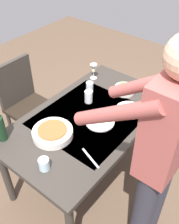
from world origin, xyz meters
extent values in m
plane|color=brown|center=(0.00, 0.00, 0.00)|extent=(6.00, 6.00, 0.00)
cube|color=#332D28|center=(0.00, 0.00, 0.70)|extent=(1.44, 0.85, 0.04)
cube|color=beige|center=(0.00, 0.00, 0.72)|extent=(0.79, 0.72, 0.00)
cylinder|color=#332D28|center=(-0.65, -0.35, 0.34)|extent=(0.06, 0.06, 0.68)
cylinder|color=#332D28|center=(0.65, -0.35, 0.34)|extent=(0.06, 0.06, 0.68)
cylinder|color=#332D28|center=(-0.65, 0.35, 0.34)|extent=(0.06, 0.06, 0.68)
cube|color=black|center=(0.03, -0.72, 0.45)|extent=(0.40, 0.40, 0.04)
cube|color=#332D28|center=(0.03, -0.90, 0.70)|extent=(0.40, 0.04, 0.45)
cylinder|color=#332D28|center=(-0.14, -0.89, 0.23)|extent=(0.04, 0.04, 0.43)
cylinder|color=#332D28|center=(0.20, -0.89, 0.23)|extent=(0.04, 0.04, 0.43)
cylinder|color=#332D28|center=(-0.14, -0.55, 0.23)|extent=(0.04, 0.04, 0.43)
cylinder|color=#332D28|center=(0.20, -0.55, 0.23)|extent=(0.04, 0.04, 0.43)
cylinder|color=#2D2D38|center=(0.31, 0.70, 0.44)|extent=(0.14, 0.14, 0.88)
cylinder|color=#2D2D38|center=(0.11, 0.70, 0.44)|extent=(0.14, 0.14, 0.88)
cube|color=#9E4C47|center=(0.21, 0.70, 1.18)|extent=(0.36, 0.20, 0.60)
cylinder|color=#9E4C47|center=(0.38, 0.47, 1.25)|extent=(0.08, 0.52, 0.40)
cylinder|color=#9E4C47|center=(0.04, 0.47, 1.25)|extent=(0.08, 0.52, 0.40)
cylinder|color=black|center=(0.59, -0.34, 0.82)|extent=(0.07, 0.07, 0.20)
cylinder|color=white|center=(-0.47, -0.33, 0.72)|extent=(0.06, 0.06, 0.01)
cylinder|color=white|center=(-0.47, -0.33, 0.76)|extent=(0.01, 0.01, 0.07)
cone|color=white|center=(-0.47, -0.33, 0.83)|extent=(0.07, 0.07, 0.07)
cylinder|color=beige|center=(-0.47, -0.33, 0.81)|extent=(0.03, 0.03, 0.03)
cylinder|color=white|center=(-0.58, 0.30, 0.72)|extent=(0.06, 0.06, 0.01)
cylinder|color=white|center=(-0.58, 0.30, 0.76)|extent=(0.01, 0.01, 0.07)
cone|color=white|center=(-0.58, 0.30, 0.83)|extent=(0.07, 0.07, 0.07)
cylinder|color=maroon|center=(-0.58, 0.30, 0.81)|extent=(0.03, 0.03, 0.03)
cylinder|color=silver|center=(-0.28, -0.22, 0.77)|extent=(0.06, 0.06, 0.09)
cylinder|color=silver|center=(0.58, 0.09, 0.76)|extent=(0.07, 0.07, 0.09)
cylinder|color=silver|center=(-0.15, -0.13, 0.78)|extent=(0.07, 0.07, 0.11)
cylinder|color=silver|center=(0.34, -0.08, 0.75)|extent=(0.30, 0.30, 0.05)
cylinder|color=#C6562D|center=(0.34, -0.08, 0.77)|extent=(0.22, 0.22, 0.03)
cylinder|color=silver|center=(-0.46, 0.03, 0.75)|extent=(0.18, 0.18, 0.05)
cylinder|color=#4C843D|center=(-0.46, 0.03, 0.77)|extent=(0.13, 0.13, 0.03)
cylinder|color=silver|center=(0.00, 0.10, 0.73)|extent=(0.23, 0.23, 0.01)
cylinder|color=silver|center=(-0.27, 0.21, 0.73)|extent=(0.23, 0.23, 0.01)
cube|color=silver|center=(0.33, 0.27, 0.72)|extent=(0.08, 0.19, 0.00)
camera|label=1|loc=(1.24, 1.00, 2.11)|focal=42.22mm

